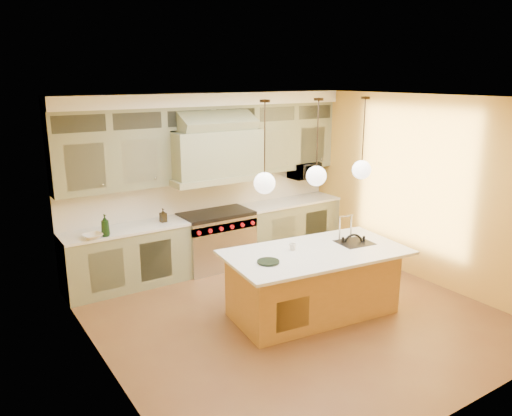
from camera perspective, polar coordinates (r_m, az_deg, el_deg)
floor at (r=6.99m, az=4.21°, el=-12.03°), size 5.00×5.00×0.00m
ceiling at (r=6.24m, az=4.72°, el=12.45°), size 5.00×5.00×0.00m
wall_back at (r=8.53m, az=-5.85°, el=3.23°), size 5.00×0.00×5.00m
wall_front at (r=4.84m, az=22.92°, el=-7.02°), size 5.00×0.00×5.00m
wall_left at (r=5.38m, az=-17.24°, el=-4.33°), size 0.00×5.00×5.00m
wall_right at (r=8.20m, az=18.46°, el=2.06°), size 0.00×5.00×5.00m
back_cabinetry at (r=8.30m, az=-5.00°, el=2.79°), size 5.00×0.77×2.90m
range at (r=8.47m, az=-4.56°, el=-3.58°), size 1.20×0.74×0.96m
kitchen_island at (r=6.86m, az=6.57°, el=-8.30°), size 2.53×1.54×1.35m
counter_stool at (r=7.09m, az=11.28°, el=-6.71°), size 0.48×0.48×1.04m
microwave at (r=9.37m, az=5.53°, el=4.29°), size 0.54×0.37×0.30m
oil_bottle_a at (r=7.41m, az=-16.86°, el=-1.91°), size 0.13×0.13×0.32m
oil_bottle_b at (r=7.94m, az=-10.58°, el=-0.82°), size 0.10×0.10×0.21m
fruit_bowl at (r=7.40m, az=-18.18°, el=-3.08°), size 0.31×0.31×0.07m
cup at (r=6.65m, az=4.20°, el=-4.44°), size 0.10×0.10×0.09m
pendant_left at (r=5.95m, az=0.98°, el=3.14°), size 0.26×0.26×1.11m
pendant_center at (r=6.42m, az=6.91°, el=3.91°), size 0.26×0.26×1.11m
pendant_right at (r=6.96m, az=11.99°, el=4.54°), size 0.26×0.26×1.11m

